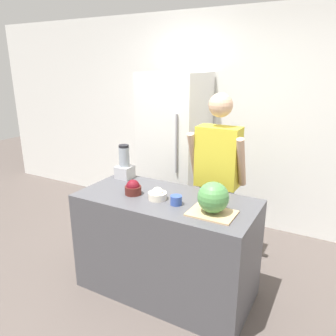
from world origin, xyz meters
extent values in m
plane|color=#564C47|center=(0.00, 0.00, 0.00)|extent=(14.00, 14.00, 0.00)
cube|color=white|center=(0.00, 2.04, 1.30)|extent=(8.00, 0.06, 2.60)
cube|color=#4C4C51|center=(0.00, 0.36, 0.45)|extent=(1.51, 0.71, 0.90)
cube|color=white|center=(-0.59, 1.64, 0.94)|extent=(0.70, 0.71, 1.88)
cylinder|color=gray|center=(-0.38, 1.27, 1.13)|extent=(0.02, 0.02, 0.66)
cube|color=#4C608C|center=(0.20, 1.02, 0.41)|extent=(0.31, 0.18, 0.83)
cube|color=gold|center=(0.20, 1.02, 1.12)|extent=(0.41, 0.22, 0.59)
sphere|color=#DBAD89|center=(0.20, 1.02, 1.61)|extent=(0.22, 0.22, 0.22)
cylinder|color=#DBAD89|center=(-0.04, 0.98, 1.11)|extent=(0.07, 0.24, 0.49)
cylinder|color=#DBAD89|center=(0.44, 0.98, 1.11)|extent=(0.07, 0.24, 0.49)
cube|color=tan|center=(0.45, 0.24, 0.91)|extent=(0.34, 0.26, 0.01)
sphere|color=#4C8C47|center=(0.46, 0.25, 1.03)|extent=(0.23, 0.23, 0.23)
cylinder|color=#511E19|center=(-0.28, 0.29, 0.94)|extent=(0.14, 0.14, 0.07)
sphere|color=maroon|center=(-0.28, 0.29, 0.97)|extent=(0.12, 0.12, 0.12)
cylinder|color=beige|center=(-0.04, 0.29, 0.93)|extent=(0.15, 0.15, 0.06)
sphere|color=white|center=(-0.04, 0.29, 0.96)|extent=(0.09, 0.09, 0.09)
cylinder|color=#334C9E|center=(0.14, 0.27, 0.94)|extent=(0.09, 0.09, 0.07)
cube|color=#B7B7BC|center=(-0.60, 0.60, 0.96)|extent=(0.15, 0.15, 0.12)
cylinder|color=#99A3AD|center=(-0.60, 0.60, 1.12)|extent=(0.10, 0.10, 0.19)
cylinder|color=black|center=(-0.60, 0.60, 1.22)|extent=(0.10, 0.10, 0.02)
camera|label=1|loc=(1.24, -1.85, 1.96)|focal=35.00mm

